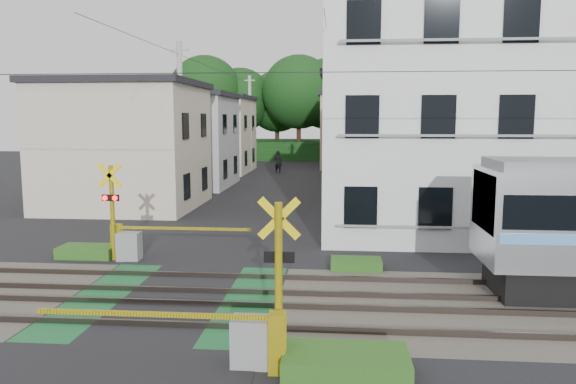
# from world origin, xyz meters

# --- Properties ---
(ground) EXTENTS (120.00, 120.00, 0.00)m
(ground) POSITION_xyz_m (0.00, 0.00, 0.00)
(ground) COLOR black
(track_bed) EXTENTS (120.00, 120.00, 0.14)m
(track_bed) POSITION_xyz_m (0.00, 0.00, 0.04)
(track_bed) COLOR #47423A
(track_bed) RESTS_ON ground
(crossing_signal_near) EXTENTS (4.74, 0.65, 3.09)m
(crossing_signal_near) POSITION_xyz_m (2.59, -3.65, 0.71)
(crossing_signal_near) COLOR yellow
(crossing_signal_near) RESTS_ON ground
(crossing_signal_far) EXTENTS (4.74, 0.65, 3.09)m
(crossing_signal_far) POSITION_xyz_m (-2.59, 3.65, 0.71)
(crossing_signal_far) COLOR yellow
(crossing_signal_far) RESTS_ON ground
(apartment_block) EXTENTS (10.20, 8.36, 9.30)m
(apartment_block) POSITION_xyz_m (8.50, 9.49, 4.66)
(apartment_block) COLOR silver
(apartment_block) RESTS_ON ground
(houses_row) EXTENTS (22.07, 31.35, 6.80)m
(houses_row) POSITION_xyz_m (0.25, 25.92, 3.24)
(houses_row) COLOR beige
(houses_row) RESTS_ON ground
(tree_hill) EXTENTS (40.00, 13.24, 11.71)m
(tree_hill) POSITION_xyz_m (0.63, 47.99, 5.71)
(tree_hill) COLOR #143913
(tree_hill) RESTS_ON ground
(catenary) EXTENTS (60.00, 5.04, 7.00)m
(catenary) POSITION_xyz_m (6.00, 0.03, 3.70)
(catenary) COLOR #2D2D33
(catenary) RESTS_ON ground
(utility_poles) EXTENTS (7.90, 42.00, 8.00)m
(utility_poles) POSITION_xyz_m (-1.05, 23.01, 4.08)
(utility_poles) COLOR #A5A5A0
(utility_poles) RESTS_ON ground
(pedestrian) EXTENTS (0.75, 0.56, 1.84)m
(pedestrian) POSITION_xyz_m (-0.83, 32.21, 0.92)
(pedestrian) COLOR black
(pedestrian) RESTS_ON ground
(weed_patches) EXTENTS (10.25, 8.80, 0.40)m
(weed_patches) POSITION_xyz_m (1.76, -0.09, 0.18)
(weed_patches) COLOR #2D5E1E
(weed_patches) RESTS_ON ground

